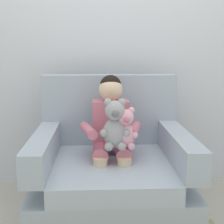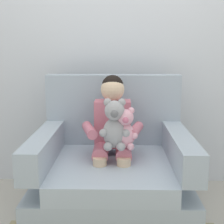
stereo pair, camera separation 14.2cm
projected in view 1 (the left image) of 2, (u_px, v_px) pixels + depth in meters
name	position (u px, v px, depth m)	size (l,w,h in m)	color
ground_plane	(112.00, 217.00, 2.26)	(8.00, 8.00, 0.00)	#ADA89E
back_wall	(108.00, 38.00, 2.71)	(6.00, 0.10, 2.60)	silver
armchair	(111.00, 174.00, 2.25)	(1.07, 0.96, 1.01)	#9EADBC
seated_child	(111.00, 127.00, 2.22)	(0.45, 0.39, 0.82)	#C66B7F
plush_grey	(115.00, 125.00, 2.05)	(0.20, 0.16, 0.34)	#9E9EA3
plush_pink	(126.00, 129.00, 2.06)	(0.17, 0.13, 0.28)	#EAA8BC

